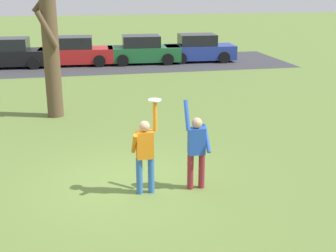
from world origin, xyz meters
TOP-DOWN VIEW (x-y plane):
  - ground_plane at (0.00, 0.00)m, footprint 120.00×120.00m
  - person_catcher at (0.25, -0.56)m, footprint 0.54×0.49m
  - person_defender at (1.40, -0.55)m, footprint 0.54×0.49m
  - frisbee_disc at (0.48, -0.56)m, footprint 0.27×0.27m
  - parked_car_black at (-4.45, 16.59)m, footprint 4.20×2.23m
  - parked_car_red at (-0.97, 16.60)m, footprint 4.20×2.23m
  - parked_car_green at (2.85, 16.40)m, footprint 4.20×2.23m
  - parked_car_blue at (6.18, 16.42)m, footprint 4.20×2.23m
  - parking_strip at (-0.83, 16.43)m, footprint 23.96×6.40m
  - bare_tree_tall at (-1.86, 6.08)m, footprint 1.72×1.78m

SIDE VIEW (x-z plane):
  - ground_plane at x=0.00m, z-range 0.00..0.00m
  - parking_strip at x=-0.83m, z-range 0.00..0.01m
  - parked_car_black at x=-4.45m, z-range -0.07..1.52m
  - parked_car_red at x=-0.97m, z-range -0.07..1.52m
  - parked_car_green at x=2.85m, z-range -0.07..1.52m
  - parked_car_blue at x=6.18m, z-range -0.07..1.52m
  - person_defender at x=1.40m, z-range -0.04..2.00m
  - person_catcher at x=0.25m, z-range -0.06..2.02m
  - frisbee_disc at x=0.48m, z-range 2.08..2.10m
  - bare_tree_tall at x=-1.86m, z-range -0.11..5.77m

